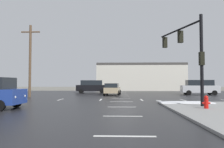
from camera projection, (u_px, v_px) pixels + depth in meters
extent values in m
plane|color=slate|center=(121.00, 100.00, 20.73)|extent=(120.00, 120.00, 0.00)
cube|color=#232326|center=(121.00, 100.00, 20.73)|extent=(44.00, 44.00, 0.02)
cube|color=white|center=(186.00, 102.00, 16.57)|extent=(4.00, 1.60, 0.06)
cube|color=silver|center=(125.00, 136.00, 6.75)|extent=(2.00, 0.15, 0.01)
cube|color=silver|center=(123.00, 116.00, 10.74)|extent=(2.00, 0.15, 0.01)
cube|color=silver|center=(122.00, 107.00, 14.74)|extent=(2.00, 0.15, 0.01)
cube|color=silver|center=(121.00, 102.00, 18.73)|extent=(2.00, 0.15, 0.01)
cube|color=silver|center=(121.00, 98.00, 22.73)|extent=(2.00, 0.15, 0.01)
cube|color=silver|center=(121.00, 96.00, 26.72)|extent=(2.00, 0.15, 0.01)
cube|color=silver|center=(121.00, 94.00, 30.72)|extent=(2.00, 0.15, 0.01)
cube|color=silver|center=(120.00, 93.00, 34.71)|extent=(2.00, 0.15, 0.01)
cube|color=silver|center=(120.00, 92.00, 38.71)|extent=(2.00, 0.15, 0.01)
cube|color=silver|center=(21.00, 100.00, 21.08)|extent=(0.15, 2.00, 0.01)
cube|color=silver|center=(60.00, 100.00, 20.94)|extent=(0.15, 2.00, 0.01)
cube|color=silver|center=(101.00, 100.00, 20.80)|extent=(0.15, 2.00, 0.01)
cube|color=silver|center=(142.00, 100.00, 20.66)|extent=(0.15, 2.00, 0.01)
cube|color=silver|center=(183.00, 100.00, 20.52)|extent=(0.15, 2.00, 0.01)
cube|color=silver|center=(166.00, 104.00, 16.61)|extent=(0.45, 7.00, 0.01)
cylinder|color=black|center=(202.00, 60.00, 14.33)|extent=(0.22, 0.22, 6.23)
cylinder|color=black|center=(178.00, 30.00, 17.11)|extent=(1.72, 5.34, 0.14)
cube|color=black|center=(180.00, 37.00, 16.82)|extent=(0.43, 0.37, 0.95)
sphere|color=#19D833|center=(179.00, 34.00, 16.98)|extent=(0.20, 0.20, 0.20)
cube|color=black|center=(165.00, 42.00, 19.22)|extent=(0.43, 0.37, 0.95)
sphere|color=#19D833|center=(164.00, 40.00, 19.39)|extent=(0.20, 0.20, 0.20)
cube|color=black|center=(202.00, 59.00, 14.33)|extent=(0.28, 0.36, 0.90)
cylinder|color=red|center=(206.00, 104.00, 12.97)|extent=(0.26, 0.26, 0.60)
sphere|color=red|center=(206.00, 97.00, 12.98)|extent=(0.25, 0.25, 0.25)
cylinder|color=red|center=(203.00, 103.00, 12.98)|extent=(0.12, 0.11, 0.11)
cylinder|color=red|center=(209.00, 103.00, 12.96)|extent=(0.12, 0.11, 0.11)
cube|color=beige|center=(140.00, 78.00, 45.75)|extent=(18.03, 8.00, 5.14)
cube|color=#3F3D3A|center=(140.00, 65.00, 45.86)|extent=(18.03, 8.00, 0.50)
cube|color=tan|center=(113.00, 90.00, 28.61)|extent=(2.11, 4.61, 0.70)
cube|color=black|center=(112.00, 85.00, 27.96)|extent=(1.82, 2.58, 0.55)
cylinder|color=black|center=(107.00, 92.00, 30.21)|extent=(0.27, 0.67, 0.66)
cylinder|color=black|center=(120.00, 92.00, 30.02)|extent=(0.27, 0.67, 0.66)
cylinder|color=black|center=(104.00, 93.00, 27.17)|extent=(0.27, 0.67, 0.66)
cylinder|color=black|center=(118.00, 93.00, 26.98)|extent=(0.27, 0.67, 0.66)
sphere|color=white|center=(110.00, 89.00, 30.85)|extent=(0.18, 0.18, 0.18)
sphere|color=white|center=(118.00, 89.00, 30.73)|extent=(0.18, 0.18, 0.18)
cube|color=#B7BABF|center=(199.00, 89.00, 28.99)|extent=(4.96, 2.38, 0.95)
cube|color=black|center=(199.00, 83.00, 29.03)|extent=(3.51, 2.09, 0.75)
cylinder|color=black|center=(189.00, 93.00, 28.21)|extent=(0.68, 0.28, 0.66)
cylinder|color=black|center=(186.00, 92.00, 30.15)|extent=(0.68, 0.28, 0.66)
cylinder|color=black|center=(215.00, 93.00, 27.80)|extent=(0.68, 0.28, 0.66)
cylinder|color=black|center=(210.00, 92.00, 29.74)|extent=(0.68, 0.28, 0.66)
sphere|color=white|center=(183.00, 89.00, 28.67)|extent=(0.18, 0.18, 0.18)
sphere|color=white|center=(181.00, 89.00, 29.91)|extent=(0.18, 0.18, 0.18)
cylinder|color=black|center=(17.00, 102.00, 14.59)|extent=(0.67, 0.24, 0.66)
cylinder|color=black|center=(0.00, 106.00, 12.65)|extent=(0.67, 0.24, 0.66)
sphere|color=white|center=(24.00, 96.00, 14.22)|extent=(0.18, 0.18, 0.18)
sphere|color=white|center=(15.00, 97.00, 12.97)|extent=(0.18, 0.18, 0.18)
cube|color=black|center=(92.00, 88.00, 33.88)|extent=(4.93, 2.31, 0.95)
cube|color=black|center=(92.00, 83.00, 33.91)|extent=(3.49, 2.04, 0.75)
cylinder|color=black|center=(81.00, 91.00, 32.82)|extent=(0.67, 0.27, 0.66)
cylinder|color=black|center=(82.00, 91.00, 34.77)|extent=(0.67, 0.27, 0.66)
cylinder|color=black|center=(102.00, 91.00, 32.95)|extent=(0.67, 0.27, 0.66)
cylinder|color=black|center=(102.00, 91.00, 34.90)|extent=(0.67, 0.27, 0.66)
sphere|color=white|center=(76.00, 88.00, 33.16)|extent=(0.18, 0.18, 0.18)
sphere|color=white|center=(77.00, 88.00, 34.41)|extent=(0.18, 0.18, 0.18)
cylinder|color=brown|center=(30.00, 61.00, 24.86)|extent=(0.28, 0.28, 8.47)
cube|color=brown|center=(31.00, 32.00, 24.99)|extent=(2.20, 0.14, 0.14)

